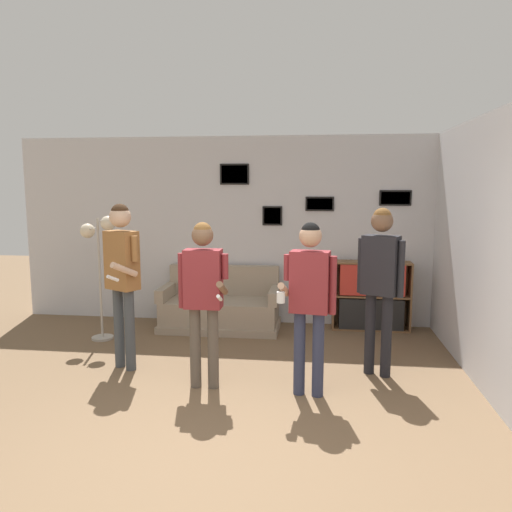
% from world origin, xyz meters
% --- Properties ---
extents(ground_plane, '(20.00, 20.00, 0.00)m').
position_xyz_m(ground_plane, '(0.00, 0.00, 0.00)').
color(ground_plane, brown).
extents(wall_back, '(7.24, 0.08, 2.70)m').
position_xyz_m(wall_back, '(0.00, 3.87, 1.35)').
color(wall_back, silver).
rests_on(wall_back, ground_plane).
extents(wall_right, '(0.06, 6.24, 2.70)m').
position_xyz_m(wall_right, '(2.45, 1.92, 1.35)').
color(wall_right, silver).
rests_on(wall_right, ground_plane).
extents(couch, '(1.65, 0.80, 0.85)m').
position_xyz_m(couch, '(-0.53, 3.45, 0.29)').
color(couch, gray).
rests_on(couch, ground_plane).
extents(bookshelf, '(1.07, 0.30, 0.96)m').
position_xyz_m(bookshelf, '(1.56, 3.64, 0.48)').
color(bookshelf, brown).
rests_on(bookshelf, ground_plane).
extents(floor_lamp, '(0.47, 0.28, 1.62)m').
position_xyz_m(floor_lamp, '(-1.98, 2.75, 1.22)').
color(floor_lamp, '#ADA89E').
rests_on(floor_lamp, ground_plane).
extents(person_player_foreground_left, '(0.45, 0.61, 1.81)m').
position_xyz_m(person_player_foreground_left, '(-1.28, 1.77, 1.13)').
color(person_player_foreground_left, '#3D4247').
rests_on(person_player_foreground_left, ground_plane).
extents(person_player_foreground_center, '(0.50, 0.45, 1.65)m').
position_xyz_m(person_player_foreground_center, '(-0.29, 1.36, 1.01)').
color(person_player_foreground_center, brown).
rests_on(person_player_foreground_center, ground_plane).
extents(person_watcher_holding_cup, '(0.54, 0.40, 1.67)m').
position_xyz_m(person_watcher_holding_cup, '(0.74, 1.30, 1.02)').
color(person_watcher_holding_cup, '#2D334C').
rests_on(person_watcher_holding_cup, ground_plane).
extents(person_spectator_near_bookshelf, '(0.45, 0.34, 1.78)m').
position_xyz_m(person_spectator_near_bookshelf, '(1.46, 1.91, 1.10)').
color(person_spectator_near_bookshelf, black).
rests_on(person_spectator_near_bookshelf, ground_plane).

